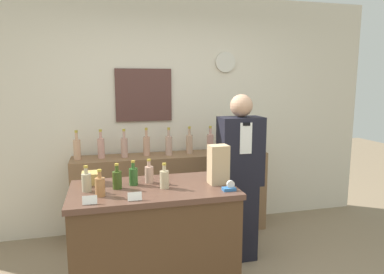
% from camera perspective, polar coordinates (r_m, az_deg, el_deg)
% --- Properties ---
extents(back_wall, '(5.20, 0.09, 2.70)m').
position_cam_1_polar(back_wall, '(4.01, -4.92, 3.80)').
color(back_wall, beige).
rests_on(back_wall, ground_plane).
extents(back_shelf, '(2.17, 0.39, 0.92)m').
position_cam_1_polar(back_shelf, '(3.96, -3.32, -9.48)').
color(back_shelf, brown).
rests_on(back_shelf, ground_plane).
extents(display_counter, '(1.19, 0.65, 0.97)m').
position_cam_1_polar(display_counter, '(2.71, -6.30, -18.12)').
color(display_counter, '#4C331E').
rests_on(display_counter, ground_plane).
extents(shopkeeper, '(0.41, 0.26, 1.62)m').
position_cam_1_polar(shopkeeper, '(3.35, 7.96, -6.91)').
color(shopkeeper, black).
rests_on(shopkeeper, ground_plane).
extents(potted_plant, '(0.24, 0.24, 0.32)m').
position_cam_1_polar(potted_plant, '(4.08, 9.24, 0.08)').
color(potted_plant, '#9E998E').
rests_on(potted_plant, back_shelf).
extents(paper_bag, '(0.15, 0.12, 0.29)m').
position_cam_1_polar(paper_bag, '(2.57, 4.40, -4.59)').
color(paper_bag, tan).
rests_on(paper_bag, display_counter).
extents(tape_dispenser, '(0.09, 0.06, 0.07)m').
position_cam_1_polar(tape_dispenser, '(2.45, 6.27, -8.34)').
color(tape_dispenser, '#2D66A8').
rests_on(tape_dispenser, display_counter).
extents(price_card_left, '(0.09, 0.02, 0.06)m').
position_cam_1_polar(price_card_left, '(2.26, -16.68, -10.02)').
color(price_card_left, white).
rests_on(price_card_left, display_counter).
extents(price_card_right, '(0.09, 0.02, 0.06)m').
position_cam_1_polar(price_card_right, '(2.26, -9.52, -9.73)').
color(price_card_right, white).
rests_on(price_card_right, display_counter).
extents(gift_box, '(0.14, 0.14, 0.09)m').
position_cam_1_polar(gift_box, '(2.69, -16.44, -6.56)').
color(gift_box, tan).
rests_on(gift_box, display_counter).
extents(counter_bottle_0, '(0.07, 0.07, 0.18)m').
position_cam_1_polar(counter_bottle_0, '(2.51, -17.17, -7.14)').
color(counter_bottle_0, tan).
rests_on(counter_bottle_0, display_counter).
extents(counter_bottle_1, '(0.07, 0.07, 0.18)m').
position_cam_1_polar(counter_bottle_1, '(2.38, -15.08, -7.92)').
color(counter_bottle_1, '#A36D3E').
rests_on(counter_bottle_1, display_counter).
extents(counter_bottle_2, '(0.07, 0.07, 0.18)m').
position_cam_1_polar(counter_bottle_2, '(2.52, -12.37, -6.89)').
color(counter_bottle_2, '#354B19').
rests_on(counter_bottle_2, display_counter).
extents(counter_bottle_3, '(0.07, 0.07, 0.18)m').
position_cam_1_polar(counter_bottle_3, '(2.58, -9.74, -6.39)').
color(counter_bottle_3, '#2D5825').
rests_on(counter_bottle_3, display_counter).
extents(counter_bottle_4, '(0.07, 0.07, 0.18)m').
position_cam_1_polar(counter_bottle_4, '(2.62, -7.15, -6.14)').
color(counter_bottle_4, tan).
rests_on(counter_bottle_4, display_counter).
extents(counter_bottle_5, '(0.07, 0.07, 0.18)m').
position_cam_1_polar(counter_bottle_5, '(2.48, -4.62, -6.95)').
color(counter_bottle_5, tan).
rests_on(counter_bottle_5, display_counter).
extents(shelf_bottle_0, '(0.07, 0.07, 0.31)m').
position_cam_1_polar(shelf_bottle_0, '(3.76, -18.61, -1.84)').
color(shelf_bottle_0, tan).
rests_on(shelf_bottle_0, back_shelf).
extents(shelf_bottle_1, '(0.07, 0.07, 0.31)m').
position_cam_1_polar(shelf_bottle_1, '(3.76, -14.92, -1.68)').
color(shelf_bottle_1, tan).
rests_on(shelf_bottle_1, back_shelf).
extents(shelf_bottle_2, '(0.07, 0.07, 0.31)m').
position_cam_1_polar(shelf_bottle_2, '(3.74, -11.21, -1.60)').
color(shelf_bottle_2, tan).
rests_on(shelf_bottle_2, back_shelf).
extents(shelf_bottle_3, '(0.07, 0.07, 0.31)m').
position_cam_1_polar(shelf_bottle_3, '(3.79, -7.58, -1.37)').
color(shelf_bottle_3, tan).
rests_on(shelf_bottle_3, back_shelf).
extents(shelf_bottle_4, '(0.07, 0.07, 0.31)m').
position_cam_1_polar(shelf_bottle_4, '(3.79, -3.89, -1.30)').
color(shelf_bottle_4, tan).
rests_on(shelf_bottle_4, back_shelf).
extents(shelf_bottle_5, '(0.07, 0.07, 0.31)m').
position_cam_1_polar(shelf_bottle_5, '(3.87, -0.44, -1.06)').
color(shelf_bottle_5, tan).
rests_on(shelf_bottle_5, back_shelf).
extents(shelf_bottle_6, '(0.07, 0.07, 0.31)m').
position_cam_1_polar(shelf_bottle_6, '(3.92, 3.06, -0.95)').
color(shelf_bottle_6, tan).
rests_on(shelf_bottle_6, back_shelf).
extents(shelf_bottle_7, '(0.07, 0.07, 0.31)m').
position_cam_1_polar(shelf_bottle_7, '(3.98, 6.46, -0.83)').
color(shelf_bottle_7, tan).
rests_on(shelf_bottle_7, back_shelf).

